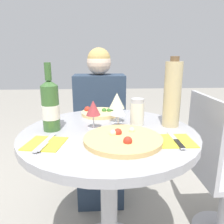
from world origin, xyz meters
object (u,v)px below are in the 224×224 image
(chair_empty_side, at_px, (218,172))
(tall_carafe, at_px, (172,94))
(chair_behind_diner, at_px, (100,136))
(dining_table, at_px, (109,163))
(seated_diner, at_px, (100,133))
(pizza_large, at_px, (123,139))
(wine_bottle, at_px, (50,106))

(chair_empty_side, bearing_deg, tall_carafe, -78.92)
(chair_behind_diner, relative_size, chair_empty_side, 1.00)
(dining_table, relative_size, seated_diner, 0.73)
(dining_table, xyz_separation_m, chair_behind_diner, (-0.04, 0.76, -0.15))
(dining_table, xyz_separation_m, pizza_large, (0.05, -0.13, 0.18))
(chair_empty_side, distance_m, tall_carafe, 0.60)
(pizza_large, bearing_deg, chair_empty_side, 23.48)
(wine_bottle, height_order, tall_carafe, tall_carafe)
(chair_empty_side, xyz_separation_m, wine_bottle, (-0.93, -0.10, 0.44))
(pizza_large, distance_m, wine_bottle, 0.38)
(chair_empty_side, bearing_deg, wine_bottle, -84.03)
(chair_behind_diner, height_order, wine_bottle, wine_bottle)
(dining_table, relative_size, tall_carafe, 2.42)
(chair_empty_side, height_order, pizza_large, chair_empty_side)
(chair_behind_diner, xyz_separation_m, seated_diner, (-0.00, -0.14, 0.08))
(seated_diner, height_order, chair_empty_side, seated_diner)
(seated_diner, distance_m, pizza_large, 0.80)
(dining_table, height_order, tall_carafe, tall_carafe)
(chair_behind_diner, xyz_separation_m, tall_carafe, (0.36, -0.70, 0.49))
(tall_carafe, bearing_deg, seated_diner, 123.22)
(tall_carafe, bearing_deg, chair_behind_diner, 117.43)
(dining_table, relative_size, wine_bottle, 2.61)
(pizza_large, bearing_deg, tall_carafe, 36.33)
(dining_table, height_order, seated_diner, seated_diner)
(dining_table, height_order, pizza_large, pizza_large)
(pizza_large, xyz_separation_m, tall_carafe, (0.27, 0.20, 0.15))
(dining_table, bearing_deg, tall_carafe, 10.86)
(chair_empty_side, height_order, wine_bottle, wine_bottle)
(chair_empty_side, bearing_deg, pizza_large, -66.52)
(seated_diner, distance_m, chair_empty_side, 0.86)
(dining_table, relative_size, chair_empty_side, 0.95)
(chair_behind_diner, bearing_deg, tall_carafe, 117.43)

